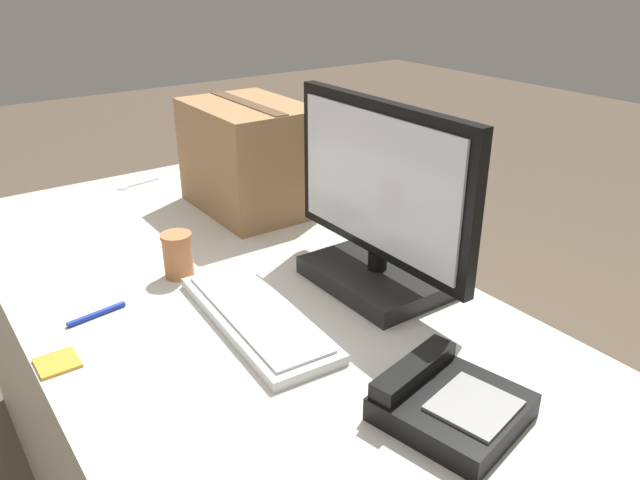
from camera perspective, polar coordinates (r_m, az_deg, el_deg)
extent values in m
cube|color=beige|center=(1.68, -7.87, -14.67)|extent=(1.80, 0.90, 0.73)
cube|color=black|center=(1.44, 5.22, -3.31)|extent=(0.32, 0.23, 0.04)
cylinder|color=black|center=(1.43, 5.28, -1.86)|extent=(0.04, 0.04, 0.04)
cube|color=black|center=(1.35, 5.59, 5.44)|extent=(0.54, 0.03, 0.34)
cube|color=white|center=(1.34, 5.04, 5.31)|extent=(0.49, 0.01, 0.29)
cube|color=silver|center=(1.31, -5.80, -7.07)|extent=(0.46, 0.19, 0.02)
cube|color=silver|center=(1.30, -5.83, -6.54)|extent=(0.42, 0.16, 0.01)
cube|color=black|center=(1.08, 11.97, -14.73)|extent=(0.25, 0.24, 0.04)
cube|color=black|center=(1.08, 8.59, -11.65)|extent=(0.08, 0.20, 0.03)
cube|color=gray|center=(1.05, 13.90, -14.47)|extent=(0.14, 0.14, 0.01)
cylinder|color=#BC7547|center=(1.50, -12.85, -1.51)|extent=(0.07, 0.07, 0.10)
cylinder|color=#BC7547|center=(1.48, -13.05, 0.38)|extent=(0.07, 0.07, 0.01)
cube|color=silver|center=(2.17, -15.91, 5.06)|extent=(0.03, 0.12, 0.00)
ellipsoid|color=silver|center=(2.14, -17.58, 4.55)|extent=(0.03, 0.04, 0.00)
cube|color=#9E754C|center=(1.85, -6.47, 7.55)|extent=(0.39, 0.28, 0.31)
cube|color=brown|center=(1.81, -6.71, 12.33)|extent=(0.38, 0.04, 0.00)
cylinder|color=#1933B2|center=(1.40, -19.75, -6.39)|extent=(0.03, 0.13, 0.01)
cube|color=gold|center=(1.28, -22.88, -10.31)|extent=(0.07, 0.07, 0.01)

